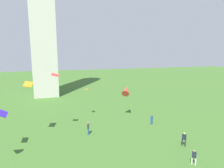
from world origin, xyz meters
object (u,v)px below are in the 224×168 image
object	(u,v)px
person_2	(152,119)
kite_flying_1	(55,75)
person_0	(184,138)
kite_flying_5	(3,113)
kite_flying_3	(28,84)
person_1	(88,127)
kite_flying_2	(86,89)
kite_flying_0	(126,90)
person_3	(194,156)

from	to	relation	value
person_2	kite_flying_1	world-z (taller)	kite_flying_1
person_0	kite_flying_1	size ratio (longest dim) A/B	1.62
kite_flying_1	kite_flying_5	distance (m)	7.94
kite_flying_3	kite_flying_5	distance (m)	4.81
person_0	person_1	size ratio (longest dim) A/B	0.98
person_2	kite_flying_5	xyz separation A→B (m)	(-20.70, -2.59, 3.83)
person_0	kite_flying_1	bearing A→B (deg)	26.02
person_0	person_2	world-z (taller)	person_0
person_0	person_2	xyz separation A→B (m)	(-0.25, 7.71, -0.12)
kite_flying_2	kite_flying_0	bearing A→B (deg)	83.73
person_0	kite_flying_1	world-z (taller)	kite_flying_1
person_3	kite_flying_1	xyz separation A→B (m)	(-13.32, 12.26, 7.63)
person_0	person_1	bearing A→B (deg)	22.97
person_1	kite_flying_3	size ratio (longest dim) A/B	1.20
person_2	kite_flying_3	distance (m)	19.30
person_1	person_2	bearing A→B (deg)	-71.79
person_1	kite_flying_5	distance (m)	10.97
person_3	kite_flying_2	xyz separation A→B (m)	(-8.11, 17.99, 4.21)
kite_flying_1	kite_flying_0	bearing A→B (deg)	26.97
kite_flying_1	person_1	bearing A→B (deg)	-13.04
person_0	person_1	xyz separation A→B (m)	(-10.79, 7.00, 0.02)
person_2	person_3	bearing A→B (deg)	54.95
person_1	kite_flying_1	size ratio (longest dim) A/B	1.65
person_1	kite_flying_5	size ratio (longest dim) A/B	1.18
kite_flying_1	kite_flying_3	world-z (taller)	kite_flying_1
person_3	kite_flying_2	size ratio (longest dim) A/B	1.68
person_0	person_2	bearing A→B (deg)	-32.22
kite_flying_2	person_0	bearing A→B (deg)	40.25
kite_flying_1	kite_flying_5	world-z (taller)	kite_flying_1
kite_flying_5	person_3	bearing A→B (deg)	64.26
person_2	kite_flying_0	bearing A→B (deg)	-92.31
person_2	kite_flying_0	xyz separation A→B (m)	(-2.47, 5.08, 3.95)
person_1	kite_flying_1	world-z (taller)	kite_flying_1
kite_flying_0	person_2	bearing A→B (deg)	148.92
person_3	kite_flying_5	world-z (taller)	kite_flying_5
kite_flying_3	kite_flying_5	xyz separation A→B (m)	(-2.57, -2.99, -2.77)
kite_flying_1	kite_flying_3	distance (m)	3.65
person_0	person_2	distance (m)	7.72
kite_flying_1	person_2	bearing A→B (deg)	4.58
person_2	kite_flying_1	distance (m)	16.58
kite_flying_5	kite_flying_3	bearing A→B (deg)	138.03
kite_flying_0	kite_flying_5	xyz separation A→B (m)	(-18.24, -7.67, -0.12)
person_2	kite_flying_2	size ratio (longest dim) A/B	1.62
kite_flying_0	kite_flying_5	size ratio (longest dim) A/B	1.71
person_0	kite_flying_5	world-z (taller)	kite_flying_5
kite_flying_0	kite_flying_2	world-z (taller)	kite_flying_0
kite_flying_5	kite_flying_0	bearing A→B (deg)	111.51
kite_flying_2	kite_flying_5	xyz separation A→B (m)	(-11.23, -9.21, -0.41)
kite_flying_0	kite_flying_3	distance (m)	16.57
person_2	kite_flying_5	size ratio (longest dim) A/B	1.02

